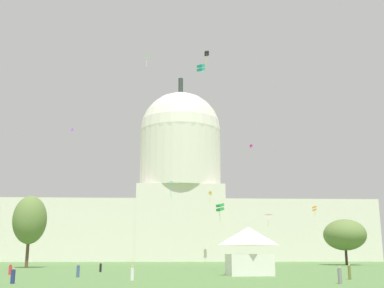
# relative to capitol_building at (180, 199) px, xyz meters

# --- Properties ---
(capitol_building) EXTENTS (136.84, 30.14, 68.59)m
(capitol_building) POSITION_rel_capitol_building_xyz_m (0.00, 0.00, 0.00)
(capitol_building) COLOR silver
(capitol_building) RESTS_ON ground_plane
(event_tent) EXTENTS (6.44, 5.02, 6.43)m
(event_tent) POSITION_rel_capitol_building_xyz_m (6.93, -107.97, -18.59)
(event_tent) COLOR white
(event_tent) RESTS_ON ground_plane
(tree_west_near) EXTENTS (7.08, 7.29, 14.41)m
(tree_west_near) POSITION_rel_capitol_building_xyz_m (-32.40, -73.74, -12.35)
(tree_west_near) COLOR brown
(tree_west_near) RESTS_ON ground_plane
(tree_east_far) EXTENTS (13.92, 14.09, 11.03)m
(tree_east_far) POSITION_rel_capitol_building_xyz_m (39.33, -56.39, -14.61)
(tree_east_far) COLOR #42301E
(tree_east_far) RESTS_ON ground_plane
(person_olive_near_tree_west) EXTENTS (0.43, 0.43, 1.72)m
(person_olive_near_tree_west) POSITION_rel_capitol_building_xyz_m (16.84, -117.84, -21.04)
(person_olive_near_tree_west) COLOR olive
(person_olive_near_tree_west) RESTS_ON ground_plane
(person_white_deep_crowd) EXTENTS (0.57, 0.57, 1.62)m
(person_white_deep_crowd) POSITION_rel_capitol_building_xyz_m (-7.95, -118.43, -21.11)
(person_white_deep_crowd) COLOR silver
(person_white_deep_crowd) RESTS_ON ground_plane
(person_black_aisle_center) EXTENTS (0.46, 0.46, 1.47)m
(person_black_aisle_center) POSITION_rel_capitol_building_xyz_m (-14.69, -95.09, -21.17)
(person_black_aisle_center) COLOR black
(person_black_aisle_center) RESTS_ON ground_plane
(person_grey_front_left) EXTENTS (0.44, 0.44, 1.68)m
(person_grey_front_left) POSITION_rel_capitol_building_xyz_m (12.99, -125.45, -21.08)
(person_grey_front_left) COLOR gray
(person_grey_front_left) RESTS_ON ground_plane
(person_denim_back_left) EXTENTS (0.53, 0.53, 1.66)m
(person_denim_back_left) POSITION_rel_capitol_building_xyz_m (-15.24, -111.25, -21.09)
(person_denim_back_left) COLOR #3D5684
(person_denim_back_left) RESTS_ON ground_plane
(person_red_front_right) EXTENTS (0.54, 0.54, 1.50)m
(person_red_front_right) POSITION_rel_capitol_building_xyz_m (-25.92, -103.94, -21.17)
(person_red_front_right) COLOR red
(person_red_front_right) RESTS_ON ground_plane
(person_navy_lawn_far_right) EXTENTS (0.46, 0.46, 1.55)m
(person_navy_lawn_far_right) POSITION_rel_capitol_building_xyz_m (-19.40, -123.51, -21.15)
(person_navy_lawn_far_right) COLOR navy
(person_navy_lawn_far_right) RESTS_ON ground_plane
(kite_pink_low) EXTENTS (1.52, 0.63, 2.14)m
(kite_pink_low) POSITION_rel_capitol_building_xyz_m (15.27, -81.09, -11.95)
(kite_pink_low) COLOR pink
(kite_violet_high) EXTENTS (0.70, 0.22, 0.80)m
(kite_violet_high) POSITION_rel_capitol_building_xyz_m (-32.89, -35.67, 16.66)
(kite_violet_high) COLOR purple
(kite_black_high) EXTENTS (1.19, 1.15, 4.54)m
(kite_black_high) POSITION_rel_capitol_building_xyz_m (5.46, -57.71, 31.98)
(kite_black_high) COLOR black
(kite_cyan_low) EXTENTS (1.12, 0.71, 3.30)m
(kite_cyan_low) POSITION_rel_capitol_building_xyz_m (-3.56, -77.62, -5.38)
(kite_cyan_low) COLOR #33BCDB
(kite_gold_mid) EXTENTS (1.09, 1.03, 4.05)m
(kite_gold_mid) POSITION_rel_capitol_building_xyz_m (9.15, -22.46, -0.36)
(kite_gold_mid) COLOR gold
(kite_white_high) EXTENTS (1.27, 1.55, 2.72)m
(kite_white_high) POSITION_rel_capitol_building_xyz_m (-10.61, -57.61, 30.55)
(kite_white_high) COLOR white
(kite_turquoise_mid) EXTENTS (1.56, 1.57, 1.51)m
(kite_turquoise_mid) POSITION_rel_capitol_building_xyz_m (1.41, -94.70, 13.00)
(kite_turquoise_mid) COLOR teal
(kite_orange_low) EXTENTS (0.83, 0.77, 2.14)m
(kite_orange_low) POSITION_rel_capitol_building_xyz_m (23.28, -85.12, -10.82)
(kite_orange_low) COLOR orange
(kite_magenta_high) EXTENTS (1.06, 1.05, 0.96)m
(kite_magenta_high) POSITION_rel_capitol_building_xyz_m (21.26, -30.81, 13.36)
(kite_magenta_high) COLOR #D1339E
(kite_green_low) EXTENTS (1.54, 1.52, 3.15)m
(kite_green_low) POSITION_rel_capitol_building_xyz_m (5.21, -87.97, -10.93)
(kite_green_low) COLOR green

